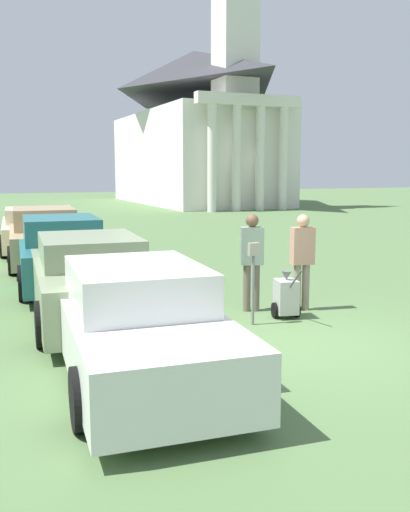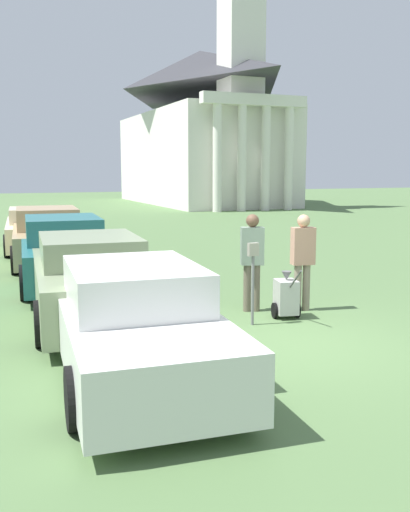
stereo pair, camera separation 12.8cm
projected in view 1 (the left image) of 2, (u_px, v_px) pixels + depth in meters
ground_plane at (290, 343)px, 8.72m from camera, size 120.00×120.00×0.00m
parked_car_white at (135, 321)px, 7.40m from camera, size 2.18×5.14×1.45m
parked_car_sage at (89, 279)px, 10.13m from camera, size 2.25×5.19×1.48m
parked_car_teal at (61, 253)px, 13.14m from camera, size 2.23×5.28×1.56m
parked_car_tan at (44, 238)px, 15.98m from camera, size 2.23×5.30×1.58m
parked_car_cream at (33, 230)px, 18.70m from camera, size 2.30×5.14×1.39m
parking_meter at (253, 268)px, 9.59m from camera, size 0.18×0.09×1.41m
person_worker at (252, 256)px, 10.53m from camera, size 0.47×0.34×1.82m
person_supervisor at (302, 256)px, 10.60m from camera, size 0.45×0.29×1.81m
equipment_cart at (286, 296)px, 10.15m from camera, size 0.52×1.00×1.00m
church at (196, 125)px, 43.92m from camera, size 8.60×18.77×21.95m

